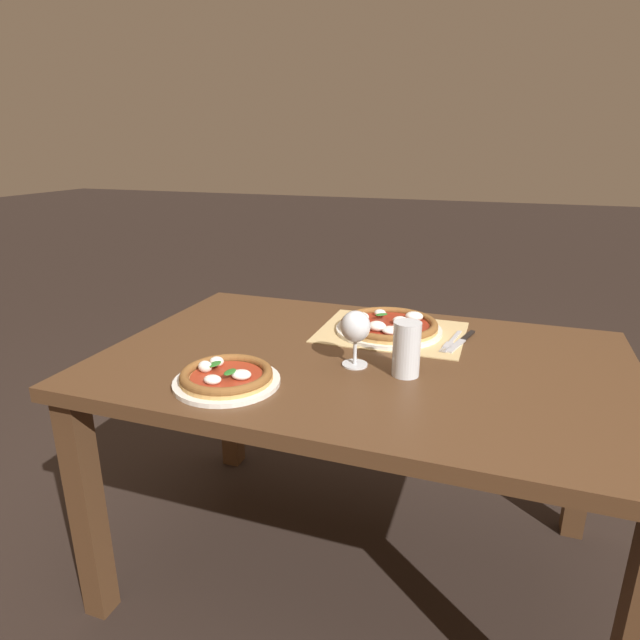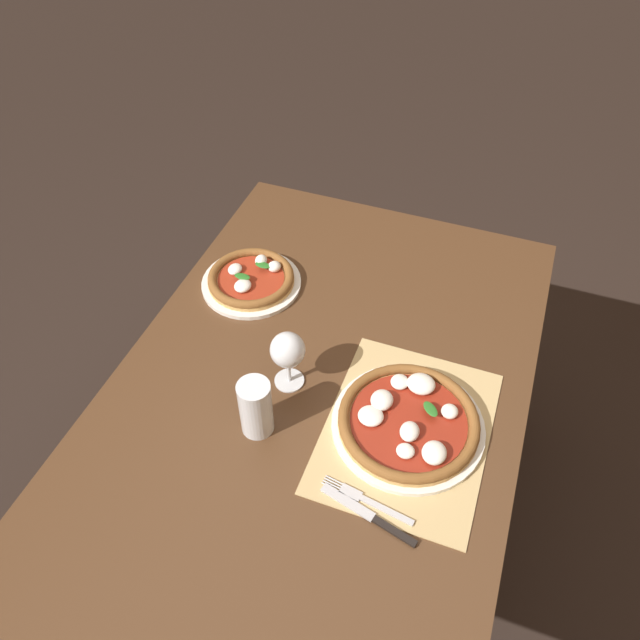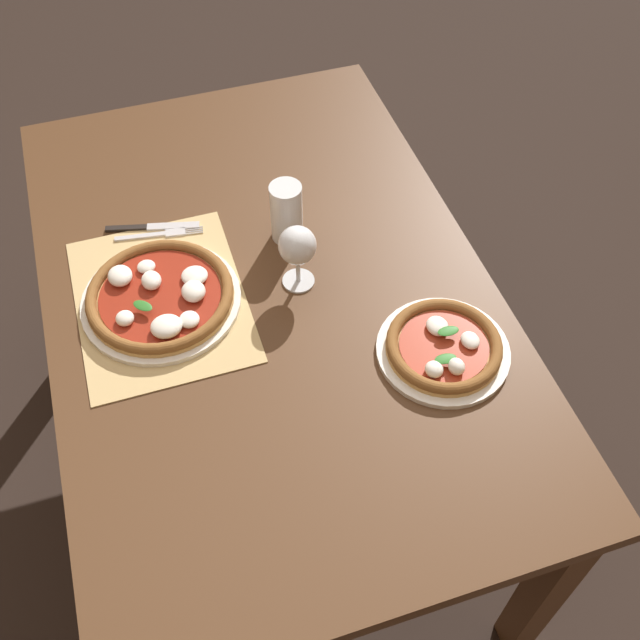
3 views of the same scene
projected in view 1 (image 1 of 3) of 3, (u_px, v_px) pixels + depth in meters
The scene contains 9 objects.
ground_plane at pixel (358, 566), 1.75m from camera, with size 24.00×24.00×0.00m, color black.
dining_table at pixel (363, 387), 1.54m from camera, with size 1.46×0.94×0.74m.
paper_placemat at pixel (392, 332), 1.71m from camera, with size 0.45×0.35×0.00m, color tan.
pizza_near at pixel (388, 325), 1.70m from camera, with size 0.34×0.34×0.05m.
pizza_far at pixel (226, 377), 1.34m from camera, with size 0.27×0.27×0.05m.
wine_glass at pixel (355, 329), 1.42m from camera, with size 0.08×0.08×0.16m.
pint_glass at pixel (406, 350), 1.37m from camera, with size 0.07×0.07×0.15m.
fork at pixel (451, 341), 1.62m from camera, with size 0.05×0.20×0.00m.
knife at pixel (461, 341), 1.62m from camera, with size 0.07×0.21×0.01m.
Camera 1 is at (-0.35, 1.37, 1.32)m, focal length 30.00 mm.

